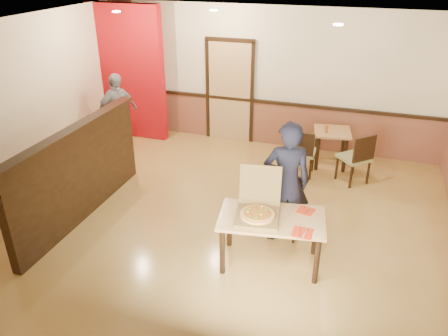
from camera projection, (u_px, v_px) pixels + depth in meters
The scene contains 23 objects.
floor at pixel (210, 230), 6.44m from camera, with size 7.00×7.00×0.00m, color tan.
ceiling at pixel (207, 35), 5.19m from camera, with size 7.00×7.00×0.00m, color black.
wall_back at pixel (268, 78), 8.79m from camera, with size 7.00×7.00×0.00m, color #F8E9C2.
wainscot_back at pixel (266, 123), 9.19m from camera, with size 7.00×0.04×0.90m, color brown.
chair_rail_back at pixel (267, 102), 8.96m from camera, with size 7.00×0.06×0.06m, color black.
back_door at pixel (230, 92), 9.14m from camera, with size 0.90×0.06×2.10m, color tan.
booth_partition at pixel (79, 173), 6.51m from camera, with size 0.20×3.10×1.44m.
red_accent_panel at pixel (128, 73), 9.18m from camera, with size 1.60×0.20×2.78m, color #A40B12.
spot_a at pixel (116, 12), 7.38m from camera, with size 0.14×0.14×0.02m, color beige.
spot_b at pixel (214, 10), 7.55m from camera, with size 0.14×0.14×0.02m, color beige.
spot_c at pixel (338, 25), 6.08m from camera, with size 0.14×0.14×0.02m, color beige.
main_table at pixel (271, 224), 5.52m from camera, with size 1.42×0.95×0.71m.
diner_chair at pixel (285, 204), 6.22m from camera, with size 0.44×0.44×0.86m.
side_chair_left at pixel (302, 151), 7.81m from camera, with size 0.45×0.45×0.89m.
side_chair_right at pixel (357, 157), 7.54m from camera, with size 0.66×0.66×0.94m.
side_table at pixel (332, 139), 8.18m from camera, with size 0.75×0.75×0.70m.
diner at pixel (286, 183), 5.91m from camera, with size 0.65×0.42×1.77m, color black.
passerby at pixel (118, 112), 8.77m from camera, with size 0.93×0.39×1.58m, color gray.
pizza_box at pixel (258, 211), 5.47m from camera, with size 0.62×0.71×0.56m.
pizza at pixel (257, 214), 5.43m from camera, with size 0.43×0.43×0.03m, color #F7B05A.
napkin_near at pixel (302, 233), 5.16m from camera, with size 0.24×0.24×0.01m.
napkin_far at pixel (306, 211), 5.60m from camera, with size 0.24×0.24×0.01m.
condiment at pixel (327, 129), 8.01m from camera, with size 0.06×0.06×0.14m, color #994F1B.
Camera 1 is at (1.88, -5.02, 3.70)m, focal length 35.00 mm.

